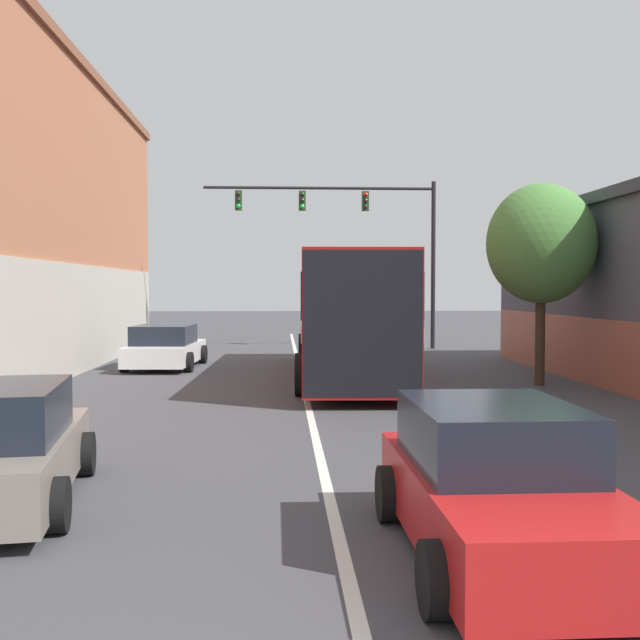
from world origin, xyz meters
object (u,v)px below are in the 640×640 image
(bus, at_px, (348,311))
(hatchback_foreground, at_px, (497,486))
(traffic_signal_gantry, at_px, (358,223))
(parked_car_left_near, at_px, (165,347))
(street_tree_near, at_px, (541,244))

(bus, bearing_deg, hatchback_foreground, -177.40)
(hatchback_foreground, xyz_separation_m, traffic_signal_gantry, (1.16, 23.87, 4.51))
(parked_car_left_near, xyz_separation_m, street_tree_near, (10.29, -4.83, 2.99))
(hatchback_foreground, xyz_separation_m, street_tree_near, (4.65, 12.06, 2.97))
(traffic_signal_gantry, height_order, street_tree_near, traffic_signal_gantry)
(bus, distance_m, hatchback_foreground, 14.16)
(bus, xyz_separation_m, parked_car_left_near, (-5.51, 2.79, -1.24))
(parked_car_left_near, relative_size, traffic_signal_gantry, 0.46)
(street_tree_near, bearing_deg, traffic_signal_gantry, 106.47)
(parked_car_left_near, distance_m, traffic_signal_gantry, 10.74)
(parked_car_left_near, bearing_deg, hatchback_foreground, -158.33)
(parked_car_left_near, distance_m, street_tree_near, 11.75)
(hatchback_foreground, relative_size, traffic_signal_gantry, 0.40)
(hatchback_foreground, height_order, traffic_signal_gantry, traffic_signal_gantry)
(bus, relative_size, hatchback_foreground, 3.08)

